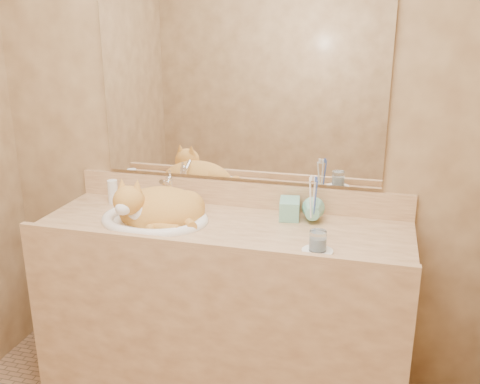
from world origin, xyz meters
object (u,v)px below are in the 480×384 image
(soap_dispenser, at_px, (289,202))
(toothbrush_cup, at_px, (312,215))
(water_glass, at_px, (318,241))
(cat, at_px, (157,207))
(sink_basin, at_px, (154,205))
(vanity_counter, at_px, (223,313))

(soap_dispenser, relative_size, toothbrush_cup, 1.91)
(soap_dispenser, xyz_separation_m, water_glass, (0.16, -0.28, -0.05))
(cat, distance_m, toothbrush_cup, 0.67)
(cat, xyz_separation_m, water_glass, (0.72, -0.17, -0.01))
(water_glass, bearing_deg, sink_basin, 168.10)
(vanity_counter, distance_m, water_glass, 0.66)
(toothbrush_cup, bearing_deg, soap_dispenser, 177.92)
(vanity_counter, xyz_separation_m, cat, (-0.29, -0.01, 0.49))
(sink_basin, xyz_separation_m, cat, (0.01, 0.01, -0.01))
(vanity_counter, relative_size, cat, 4.13)
(vanity_counter, height_order, water_glass, water_glass)
(cat, relative_size, toothbrush_cup, 3.83)
(cat, height_order, water_glass, cat)
(sink_basin, distance_m, soap_dispenser, 0.59)
(vanity_counter, bearing_deg, sink_basin, -176.21)
(soap_dispenser, height_order, toothbrush_cup, soap_dispenser)
(cat, relative_size, water_glass, 5.00)
(sink_basin, bearing_deg, soap_dispenser, 16.95)
(soap_dispenser, relative_size, water_glass, 2.49)
(vanity_counter, relative_size, sink_basin, 3.42)
(sink_basin, distance_m, cat, 0.02)
(soap_dispenser, bearing_deg, toothbrush_cup, -10.11)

